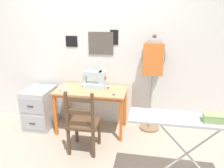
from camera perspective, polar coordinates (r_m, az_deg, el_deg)
ground_plane at (r=3.46m, az=-6.43°, el=-14.08°), size 14.00×14.00×0.00m
wall_back at (r=3.58m, az=-4.28°, el=9.03°), size 10.00×0.07×2.55m
sewing_table at (r=3.41m, az=-5.52°, el=-2.93°), size 1.10×0.56×0.70m
sewing_machine at (r=3.42m, az=-4.29°, el=1.00°), size 0.35×0.18×0.30m
fabric_bowl at (r=3.39m, az=-12.52°, el=-1.40°), size 0.13×0.13×0.05m
scissors at (r=3.15m, az=0.81°, el=-2.91°), size 0.12×0.10×0.01m
thread_spool_near_machine at (r=3.42m, az=-1.06°, el=-0.93°), size 0.04×0.04×0.04m
wooden_chair at (r=3.00m, az=-7.53°, el=-10.16°), size 0.40×0.38×0.91m
filing_cabinet at (r=3.84m, az=-18.31°, el=-5.95°), size 0.42×0.55×0.66m
dress_form at (r=3.38m, az=10.69°, el=5.83°), size 0.35×0.32×1.54m
ironing_board at (r=2.38m, az=19.80°, el=-9.33°), size 1.25×0.34×0.83m
storage_box at (r=2.35m, az=24.95°, el=-8.04°), size 0.19×0.12×0.08m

